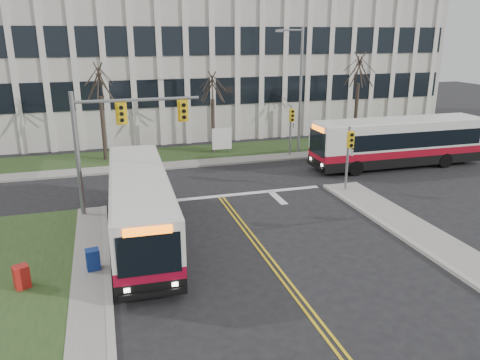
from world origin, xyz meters
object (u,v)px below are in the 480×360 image
at_px(bus_main, 140,208).
at_px(newspaper_box_blue, 93,261).
at_px(streetlight, 299,84).
at_px(directory_sign, 222,139).
at_px(newspaper_box_red, 22,278).
at_px(bus_cross, 398,144).

xyz_separation_m(bus_main, newspaper_box_blue, (-2.06, -2.56, -1.01)).
distance_m(streetlight, directory_sign, 6.96).
distance_m(streetlight, newspaper_box_red, 23.87).
xyz_separation_m(streetlight, bus_cross, (5.14, -5.40, -3.59)).
height_order(bus_cross, newspaper_box_red, bus_cross).
height_order(bus_main, bus_cross, bus_cross).
xyz_separation_m(bus_cross, newspaper_box_blue, (-19.97, -9.75, -1.13)).
xyz_separation_m(directory_sign, bus_main, (-7.24, -13.90, 0.31)).
bearing_deg(newspaper_box_red, newspaper_box_blue, -7.54).
distance_m(bus_main, newspaper_box_blue, 3.44).
xyz_separation_m(streetlight, newspaper_box_blue, (-14.83, -15.16, -4.72)).
height_order(directory_sign, newspaper_box_blue, directory_sign).
height_order(bus_main, newspaper_box_red, bus_main).
distance_m(bus_cross, newspaper_box_blue, 22.25).
bearing_deg(bus_cross, directory_sign, -121.87).
xyz_separation_m(streetlight, directory_sign, (-5.53, 1.30, -4.02)).
bearing_deg(newspaper_box_red, bus_main, 12.98).
height_order(newspaper_box_blue, newspaper_box_red, same).
height_order(streetlight, newspaper_box_blue, streetlight).
relative_size(streetlight, directory_sign, 4.60).
xyz_separation_m(directory_sign, bus_cross, (10.67, -6.70, 0.44)).
bearing_deg(newspaper_box_blue, directory_sign, 53.50).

